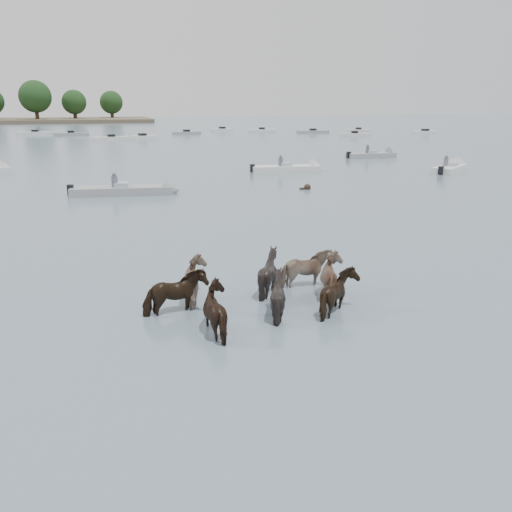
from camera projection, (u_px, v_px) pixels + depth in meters
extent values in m
plane|color=slate|center=(319.00, 298.00, 15.05)|extent=(400.00, 400.00, 0.00)
imported|color=black|center=(175.00, 297.00, 13.87)|extent=(1.79, 1.15, 1.40)
imported|color=gray|center=(198.00, 284.00, 14.84)|extent=(1.55, 1.68, 1.40)
imported|color=black|center=(268.00, 276.00, 15.43)|extent=(1.63, 1.54, 1.47)
imported|color=#A07E6D|center=(306.00, 272.00, 15.89)|extent=(1.70, 0.91, 1.38)
imported|color=black|center=(223.00, 314.00, 12.77)|extent=(1.70, 1.78, 1.39)
imported|color=black|center=(278.00, 299.00, 13.78)|extent=(1.61, 1.56, 1.36)
imported|color=black|center=(338.00, 297.00, 13.90)|extent=(1.63, 1.68, 1.36)
imported|color=#866D5B|center=(336.00, 280.00, 15.11)|extent=(1.39, 1.56, 1.41)
sphere|color=black|center=(307.00, 187.00, 33.93)|extent=(0.44, 0.44, 0.44)
cube|color=black|center=(304.00, 189.00, 33.89)|extent=(0.50, 0.22, 0.18)
cube|color=gray|center=(122.00, 191.00, 31.97)|extent=(6.05, 2.36, 0.55)
cone|color=gray|center=(172.00, 190.00, 32.41)|extent=(1.10, 1.70, 1.60)
cube|color=#99ADB7|center=(122.00, 185.00, 31.87)|extent=(0.94, 1.22, 0.35)
cube|color=black|center=(71.00, 190.00, 31.49)|extent=(0.39, 0.39, 0.60)
cylinder|color=#595966|center=(115.00, 182.00, 31.71)|extent=(0.36, 0.36, 0.70)
sphere|color=#595966|center=(114.00, 175.00, 31.59)|extent=(0.24, 0.24, 0.24)
cube|color=silver|center=(285.00, 169.00, 42.44)|extent=(5.43, 2.13, 0.55)
cone|color=silver|center=(318.00, 168.00, 42.91)|extent=(1.06, 1.68, 1.60)
cube|color=#99ADB7|center=(285.00, 165.00, 42.35)|extent=(0.91, 1.20, 0.35)
cube|color=black|center=(252.00, 168.00, 41.93)|extent=(0.38, 0.38, 0.60)
cylinder|color=#595966|center=(281.00, 162.00, 42.18)|extent=(0.36, 0.36, 0.70)
sphere|color=#595966|center=(281.00, 157.00, 42.06)|extent=(0.24, 0.24, 0.24)
cube|color=silver|center=(450.00, 169.00, 42.38)|extent=(4.64, 4.16, 0.55)
cone|color=silver|center=(458.00, 167.00, 44.21)|extent=(1.70, 1.81, 1.60)
cube|color=#99ADB7|center=(450.00, 165.00, 42.28)|extent=(1.32, 1.37, 0.35)
cube|color=black|center=(441.00, 170.00, 40.50)|extent=(0.49, 0.49, 0.60)
cylinder|color=#595966|center=(446.00, 162.00, 42.12)|extent=(0.36, 0.36, 0.70)
sphere|color=#595966|center=(446.00, 157.00, 41.99)|extent=(0.24, 0.24, 0.24)
cube|color=gray|center=(371.00, 156.00, 53.21)|extent=(4.84, 1.64, 0.55)
cone|color=gray|center=(393.00, 155.00, 53.84)|extent=(0.91, 1.61, 1.60)
cube|color=#99ADB7|center=(371.00, 152.00, 53.11)|extent=(0.81, 1.13, 0.35)
cube|color=black|center=(349.00, 155.00, 52.53)|extent=(0.35, 0.35, 0.60)
cylinder|color=#595966|center=(368.00, 150.00, 52.95)|extent=(0.36, 0.36, 0.70)
sphere|color=#595966|center=(368.00, 146.00, 52.82)|extent=(0.24, 0.24, 0.24)
cone|color=silver|center=(7.00, 170.00, 42.11)|extent=(1.62, 1.83, 1.60)
cube|color=silver|center=(35.00, 133.00, 90.82)|extent=(5.88, 2.17, 0.60)
cube|color=black|center=(35.00, 131.00, 90.71)|extent=(1.11, 1.11, 0.50)
cube|color=gray|center=(71.00, 135.00, 87.86)|extent=(5.59, 1.87, 0.60)
cube|color=black|center=(71.00, 132.00, 87.76)|extent=(1.07, 1.07, 0.50)
cube|color=silver|center=(112.00, 139.00, 77.65)|extent=(5.58, 2.08, 0.60)
cube|color=black|center=(111.00, 136.00, 77.55)|extent=(1.10, 1.10, 0.50)
cube|color=silver|center=(143.00, 138.00, 80.18)|extent=(4.77, 2.89, 0.60)
cube|color=black|center=(142.00, 135.00, 80.07)|extent=(1.27, 1.27, 0.50)
cube|color=gray|center=(187.00, 133.00, 91.23)|extent=(4.84, 2.16, 0.60)
cube|color=black|center=(186.00, 131.00, 91.13)|extent=(1.13, 1.13, 0.50)
cube|color=silver|center=(222.00, 130.00, 101.61)|extent=(4.44, 2.41, 0.60)
cube|color=black|center=(222.00, 128.00, 101.51)|extent=(1.20, 1.20, 0.50)
cube|color=silver|center=(262.00, 131.00, 99.14)|extent=(5.25, 2.26, 0.60)
cube|color=black|center=(262.00, 129.00, 99.04)|extent=(1.14, 1.14, 0.50)
cube|color=gray|center=(313.00, 132.00, 94.96)|extent=(5.68, 1.58, 0.60)
cube|color=black|center=(313.00, 130.00, 94.85)|extent=(1.01, 1.01, 0.50)
cube|color=silver|center=(355.00, 135.00, 86.75)|extent=(5.17, 3.00, 0.60)
cube|color=black|center=(355.00, 133.00, 86.65)|extent=(1.27, 1.27, 0.50)
cube|color=silver|center=(358.00, 131.00, 98.94)|extent=(4.53, 3.00, 0.60)
cube|color=black|center=(358.00, 129.00, 98.84)|extent=(1.30, 1.30, 0.50)
cube|color=silver|center=(425.00, 133.00, 93.62)|extent=(4.83, 1.84, 0.60)
cube|color=black|center=(425.00, 130.00, 93.52)|extent=(1.07, 1.07, 0.50)
cylinder|color=#382619|center=(37.00, 116.00, 143.12)|extent=(1.00, 1.00, 3.76)
sphere|color=black|center=(35.00, 96.00, 141.77)|extent=(8.35, 8.35, 8.35)
cylinder|color=#382619|center=(75.00, 117.00, 149.62)|extent=(1.00, 1.00, 2.97)
sphere|color=black|center=(74.00, 102.00, 148.55)|extent=(6.60, 6.60, 6.60)
cylinder|color=#382619|center=(112.00, 116.00, 157.81)|extent=(1.00, 1.00, 2.94)
sphere|color=black|center=(111.00, 102.00, 156.76)|extent=(6.54, 6.54, 6.54)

